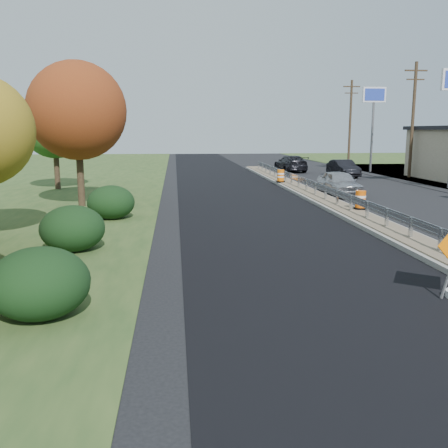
{
  "coord_description": "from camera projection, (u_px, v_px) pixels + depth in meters",
  "views": [
    {
      "loc": [
        -8.14,
        -16.32,
        3.88
      ],
      "look_at": [
        -6.69,
        -1.54,
        1.1
      ],
      "focal_mm": 40.0,
      "sensor_mm": 36.0,
      "label": 1
    }
  ],
  "objects": [
    {
      "name": "tree_near_red",
      "position": [
        77.0,
        111.0,
        25.1
      ],
      "size": [
        4.95,
        4.95,
        7.35
      ],
      "color": "#473523",
      "rests_on": "ground"
    },
    {
      "name": "car_dark_mid",
      "position": [
        343.0,
        168.0,
        42.6
      ],
      "size": [
        1.74,
        4.47,
        1.45
      ],
      "primitive_type": "imported",
      "rotation": [
        0.0,
        0.0,
        0.05
      ],
      "color": "black",
      "rests_on": "ground"
    },
    {
      "name": "utility_pole_north",
      "position": [
        350.0,
        121.0,
        55.81
      ],
      "size": [
        1.9,
        0.26,
        9.4
      ],
      "color": "#473523",
      "rests_on": "ground"
    },
    {
      "name": "hedge_south",
      "position": [
        40.0,
        283.0,
        10.39
      ],
      "size": [
        2.09,
        2.09,
        1.52
      ],
      "primitive_type": "ellipsoid",
      "color": "black",
      "rests_on": "ground"
    },
    {
      "name": "car_silver",
      "position": [
        339.0,
        183.0,
        30.3
      ],
      "size": [
        1.93,
        4.47,
        1.5
      ],
      "primitive_type": "imported",
      "rotation": [
        0.0,
        0.0,
        0.03
      ],
      "color": "#B0B0B4",
      "rests_on": "ground"
    },
    {
      "name": "guardrail",
      "position": [
        331.0,
        192.0,
        26.13
      ],
      "size": [
        0.1,
        46.15,
        0.72
      ],
      "color": "silver",
      "rests_on": "median"
    },
    {
      "name": "barrel_shoulder_far",
      "position": [
        345.0,
        167.0,
        48.16
      ],
      "size": [
        0.68,
        0.68,
        1.0
      ],
      "color": "black",
      "rests_on": "ground"
    },
    {
      "name": "ground",
      "position": [
        410.0,
        243.0,
        17.46
      ],
      "size": [
        140.0,
        140.0,
        0.0
      ],
      "primitive_type": "plane",
      "color": "black",
      "rests_on": "ground"
    },
    {
      "name": "barrel_median_mid",
      "position": [
        360.0,
        200.0,
        23.52
      ],
      "size": [
        0.6,
        0.6,
        0.88
      ],
      "color": "black",
      "rests_on": "median"
    },
    {
      "name": "barrel_median_far",
      "position": [
        281.0,
        176.0,
        35.98
      ],
      "size": [
        0.61,
        0.61,
        0.9
      ],
      "color": "black",
      "rests_on": "median"
    },
    {
      "name": "pylon_sign_north",
      "position": [
        374.0,
        103.0,
        46.62
      ],
      "size": [
        2.2,
        0.3,
        7.9
      ],
      "color": "slate",
      "rests_on": "ground"
    },
    {
      "name": "milled_overlay",
      "position": [
        245.0,
        204.0,
        26.82
      ],
      "size": [
        7.2,
        120.0,
        0.01
      ],
      "primitive_type": "cube",
      "color": "black",
      "rests_on": "ground"
    },
    {
      "name": "hedge_north",
      "position": [
        111.0,
        202.0,
        22.13
      ],
      "size": [
        2.09,
        2.09,
        1.52
      ],
      "primitive_type": "ellipsoid",
      "color": "black",
      "rests_on": "ground"
    },
    {
      "name": "hedge_mid",
      "position": [
        72.0,
        228.0,
        16.21
      ],
      "size": [
        2.09,
        2.09,
        1.52
      ],
      "primitive_type": "ellipsoid",
      "color": "black",
      "rests_on": "ground"
    },
    {
      "name": "tree_near_back",
      "position": [
        54.0,
        126.0,
        32.75
      ],
      "size": [
        4.29,
        4.29,
        6.37
      ],
      "color": "#473523",
      "rests_on": "ground"
    },
    {
      "name": "median",
      "position": [
        337.0,
        206.0,
        25.26
      ],
      "size": [
        1.6,
        55.0,
        0.23
      ],
      "color": "gray",
      "rests_on": "ground"
    },
    {
      "name": "utility_pole_nmid",
      "position": [
        413.0,
        118.0,
        41.13
      ],
      "size": [
        1.9,
        0.26,
        9.4
      ],
      "color": "#473523",
      "rests_on": "ground"
    },
    {
      "name": "car_dark_far",
      "position": [
        291.0,
        163.0,
        48.24
      ],
      "size": [
        2.53,
        5.48,
        1.55
      ],
      "primitive_type": "imported",
      "rotation": [
        0.0,
        0.0,
        3.21
      ],
      "color": "black",
      "rests_on": "ground"
    }
  ]
}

